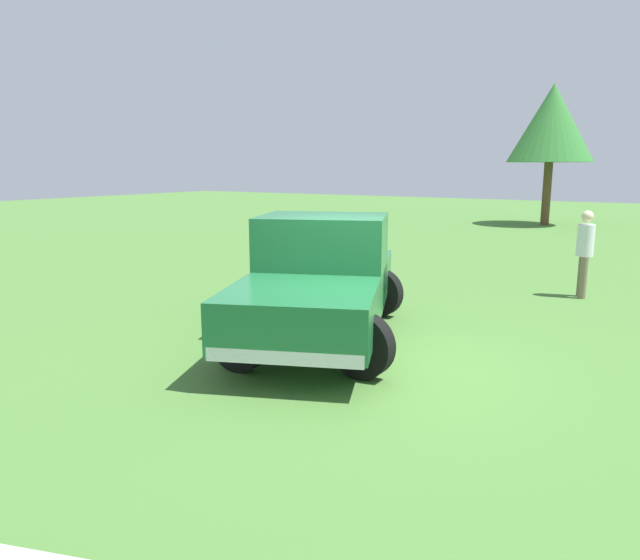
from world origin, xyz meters
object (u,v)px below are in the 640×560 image
person_bystander (585,249)px  traffic_cone (353,269)px  pickup_truck (321,275)px  tree_back_left (552,124)px

person_bystander → traffic_cone: person_bystander is taller
pickup_truck → traffic_cone: (-1.71, 4.07, -0.67)m
tree_back_left → pickup_truck: bearing=-87.7°
person_bystander → tree_back_left: size_ratio=0.28×
pickup_truck → traffic_cone: bearing=-179.8°
traffic_cone → person_bystander: bearing=11.7°
pickup_truck → tree_back_left: 20.17m
pickup_truck → tree_back_left: (-0.78, 19.87, 3.39)m
pickup_truck → person_bystander: pickup_truck is taller
person_bystander → traffic_cone: (-4.61, -0.96, -0.69)m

